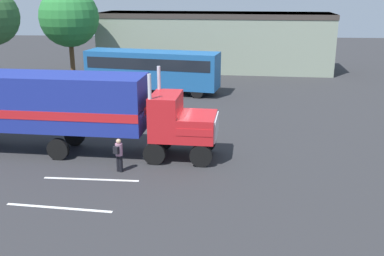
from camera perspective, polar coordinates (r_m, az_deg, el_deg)
name	(u,v)px	position (r m, az deg, el deg)	size (l,w,h in m)	color
ground_plane	(167,154)	(23.69, -3.21, -3.32)	(120.00, 120.00, 0.00)	#2D2D30
lane_stripe_near	(91,179)	(21.12, -12.62, -6.35)	(4.40, 0.16, 0.01)	silver
lane_stripe_mid	(59,208)	(18.85, -16.47, -9.65)	(4.40, 0.16, 0.01)	silver
semi_truck	(66,106)	(24.09, -15.67, 2.71)	(14.29, 3.41, 4.50)	red
person_bystander	(119,154)	(21.41, -9.23, -3.25)	(0.41, 0.48, 1.63)	black
parked_bus	(152,68)	(37.53, -5.05, 7.61)	(11.28, 4.50, 3.40)	#1E5999
tree_center	(69,17)	(44.73, -15.28, 13.35)	(5.52, 5.52, 8.50)	brown
building_backdrop	(214,40)	(48.04, 2.85, 11.10)	(24.18, 7.48, 5.92)	gray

